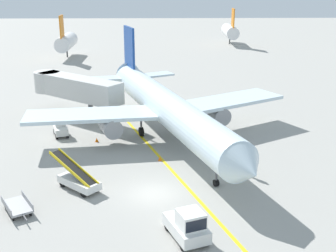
{
  "coord_description": "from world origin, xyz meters",
  "views": [
    {
      "loc": [
        0.39,
        -31.52,
        16.22
      ],
      "look_at": [
        1.38,
        9.12,
        2.5
      ],
      "focal_mm": 47.98,
      "sensor_mm": 36.0,
      "label": 1
    }
  ],
  "objects_px": {
    "jet_bridge": "(71,87)",
    "safety_cone_nose_left": "(160,158)",
    "baggage_cart_loaded": "(17,206)",
    "safety_cone_nose_right": "(97,140)",
    "airliner": "(165,107)",
    "ground_crew_marshaller": "(250,167)",
    "pushback_tug": "(188,225)",
    "belt_loader_forward_hold": "(78,180)",
    "baggage_tug_near_wing": "(60,127)"
  },
  "relations": [
    {
      "from": "jet_bridge",
      "to": "safety_cone_nose_left",
      "type": "xyz_separation_m",
      "value": [
        10.47,
        -14.37,
        -3.32
      ]
    },
    {
      "from": "baggage_cart_loaded",
      "to": "safety_cone_nose_right",
      "type": "relative_size",
      "value": 8.23
    },
    {
      "from": "safety_cone_nose_right",
      "to": "airliner",
      "type": "bearing_deg",
      "value": 7.95
    },
    {
      "from": "jet_bridge",
      "to": "ground_crew_marshaller",
      "type": "height_order",
      "value": "jet_bridge"
    },
    {
      "from": "jet_bridge",
      "to": "safety_cone_nose_right",
      "type": "xyz_separation_m",
      "value": [
        4.04,
        -9.29,
        -3.32
      ]
    },
    {
      "from": "pushback_tug",
      "to": "belt_loader_forward_hold",
      "type": "xyz_separation_m",
      "value": [
        -8.25,
        7.43,
        -0.22
      ]
    },
    {
      "from": "baggage_cart_loaded",
      "to": "safety_cone_nose_left",
      "type": "height_order",
      "value": "baggage_cart_loaded"
    },
    {
      "from": "baggage_tug_near_wing",
      "to": "safety_cone_nose_left",
      "type": "xyz_separation_m",
      "value": [
        10.5,
        -7.12,
        -0.71
      ]
    },
    {
      "from": "safety_cone_nose_left",
      "to": "safety_cone_nose_right",
      "type": "distance_m",
      "value": 8.19
    },
    {
      "from": "belt_loader_forward_hold",
      "to": "baggage_tug_near_wing",
      "type": "bearing_deg",
      "value": 107.35
    },
    {
      "from": "baggage_cart_loaded",
      "to": "safety_cone_nose_left",
      "type": "distance_m",
      "value": 13.8
    },
    {
      "from": "safety_cone_nose_left",
      "to": "safety_cone_nose_right",
      "type": "xyz_separation_m",
      "value": [
        -6.43,
        5.07,
        0.0
      ]
    },
    {
      "from": "pushback_tug",
      "to": "ground_crew_marshaller",
      "type": "height_order",
      "value": "pushback_tug"
    },
    {
      "from": "ground_crew_marshaller",
      "to": "safety_cone_nose_left",
      "type": "height_order",
      "value": "ground_crew_marshaller"
    },
    {
      "from": "safety_cone_nose_right",
      "to": "ground_crew_marshaller",
      "type": "bearing_deg",
      "value": -31.71
    },
    {
      "from": "baggage_tug_near_wing",
      "to": "baggage_cart_loaded",
      "type": "relative_size",
      "value": 0.74
    },
    {
      "from": "ground_crew_marshaller",
      "to": "safety_cone_nose_right",
      "type": "distance_m",
      "value": 16.51
    },
    {
      "from": "jet_bridge",
      "to": "pushback_tug",
      "type": "height_order",
      "value": "jet_bridge"
    },
    {
      "from": "jet_bridge",
      "to": "baggage_tug_near_wing",
      "type": "xyz_separation_m",
      "value": [
        -0.03,
        -7.24,
        -2.62
      ]
    },
    {
      "from": "belt_loader_forward_hold",
      "to": "safety_cone_nose_right",
      "type": "xyz_separation_m",
      "value": [
        0.12,
        10.6,
        -0.56
      ]
    },
    {
      "from": "airliner",
      "to": "baggage_tug_near_wing",
      "type": "bearing_deg",
      "value": 174.56
    },
    {
      "from": "baggage_tug_near_wing",
      "to": "safety_cone_nose_right",
      "type": "relative_size",
      "value": 6.12
    },
    {
      "from": "baggage_tug_near_wing",
      "to": "ground_crew_marshaller",
      "type": "distance_m",
      "value": 21.04
    },
    {
      "from": "pushback_tug",
      "to": "baggage_cart_loaded",
      "type": "distance_m",
      "value": 12.6
    },
    {
      "from": "airliner",
      "to": "ground_crew_marshaller",
      "type": "bearing_deg",
      "value": -54.19
    },
    {
      "from": "ground_crew_marshaller",
      "to": "pushback_tug",
      "type": "bearing_deg",
      "value": -122.25
    },
    {
      "from": "jet_bridge",
      "to": "baggage_cart_loaded",
      "type": "relative_size",
      "value": 3.21
    },
    {
      "from": "pushback_tug",
      "to": "ground_crew_marshaller",
      "type": "xyz_separation_m",
      "value": [
        5.91,
        9.36,
        -0.08
      ]
    },
    {
      "from": "jet_bridge",
      "to": "baggage_tug_near_wing",
      "type": "distance_m",
      "value": 7.7
    },
    {
      "from": "pushback_tug",
      "to": "ground_crew_marshaller",
      "type": "bearing_deg",
      "value": 57.75
    },
    {
      "from": "airliner",
      "to": "pushback_tug",
      "type": "distance_m",
      "value": 19.2
    },
    {
      "from": "pushback_tug",
      "to": "baggage_tug_near_wing",
      "type": "relative_size",
      "value": 1.5
    },
    {
      "from": "safety_cone_nose_right",
      "to": "baggage_tug_near_wing",
      "type": "bearing_deg",
      "value": 153.31
    },
    {
      "from": "jet_bridge",
      "to": "belt_loader_forward_hold",
      "type": "distance_m",
      "value": 20.47
    },
    {
      "from": "airliner",
      "to": "baggage_cart_loaded",
      "type": "xyz_separation_m",
      "value": [
        -10.95,
        -15.23,
        -2.95
      ]
    },
    {
      "from": "airliner",
      "to": "belt_loader_forward_hold",
      "type": "distance_m",
      "value": 13.89
    },
    {
      "from": "baggage_cart_loaded",
      "to": "safety_cone_nose_left",
      "type": "bearing_deg",
      "value": 41.63
    },
    {
      "from": "baggage_tug_near_wing",
      "to": "belt_loader_forward_hold",
      "type": "relative_size",
      "value": 0.59
    },
    {
      "from": "jet_bridge",
      "to": "safety_cone_nose_right",
      "type": "height_order",
      "value": "jet_bridge"
    },
    {
      "from": "safety_cone_nose_left",
      "to": "safety_cone_nose_right",
      "type": "relative_size",
      "value": 1.0
    },
    {
      "from": "airliner",
      "to": "belt_loader_forward_hold",
      "type": "bearing_deg",
      "value": -121.8
    },
    {
      "from": "pushback_tug",
      "to": "jet_bridge",
      "type": "bearing_deg",
      "value": 114.01
    },
    {
      "from": "airliner",
      "to": "jet_bridge",
      "type": "bearing_deg",
      "value": 143.22
    },
    {
      "from": "jet_bridge",
      "to": "safety_cone_nose_left",
      "type": "height_order",
      "value": "jet_bridge"
    },
    {
      "from": "baggage_tug_near_wing",
      "to": "baggage_cart_loaded",
      "type": "bearing_deg",
      "value": -89.32
    },
    {
      "from": "safety_cone_nose_right",
      "to": "jet_bridge",
      "type": "bearing_deg",
      "value": 113.52
    },
    {
      "from": "baggage_cart_loaded",
      "to": "pushback_tug",
      "type": "bearing_deg",
      "value": -17.52
    },
    {
      "from": "safety_cone_nose_left",
      "to": "belt_loader_forward_hold",
      "type": "bearing_deg",
      "value": -139.83
    },
    {
      "from": "safety_cone_nose_right",
      "to": "baggage_cart_loaded",
      "type": "bearing_deg",
      "value": -105.24
    },
    {
      "from": "safety_cone_nose_right",
      "to": "belt_loader_forward_hold",
      "type": "bearing_deg",
      "value": -90.65
    }
  ]
}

